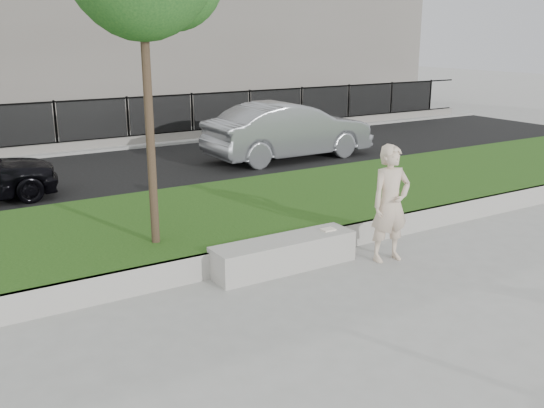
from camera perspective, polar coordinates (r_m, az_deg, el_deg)
ground at (r=8.70m, az=2.69°, el=-8.03°), size 90.00×90.00×0.00m
grass_bank at (r=11.07m, az=-6.06°, el=-1.70°), size 34.00×4.00×0.40m
grass_kerb at (r=9.43m, az=-0.86°, el=-4.76°), size 34.00×0.08×0.40m
street at (r=16.10m, az=-14.60°, el=2.75°), size 34.00×7.00×0.04m
far_pavement at (r=20.36m, az=-18.44°, el=5.22°), size 34.00×3.00×0.12m
iron_fence at (r=19.32m, az=-17.85°, el=6.20°), size 32.00×0.30×1.50m
stone_bench at (r=9.34m, az=1.15°, el=-4.70°), size 2.34×0.58×0.48m
man at (r=9.67m, az=11.08°, el=0.04°), size 0.73×0.53×1.87m
book at (r=9.71m, az=5.30°, el=-2.40°), size 0.22×0.16×0.02m
car_silver at (r=17.31m, az=1.62°, el=6.92°), size 4.90×1.78×1.61m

